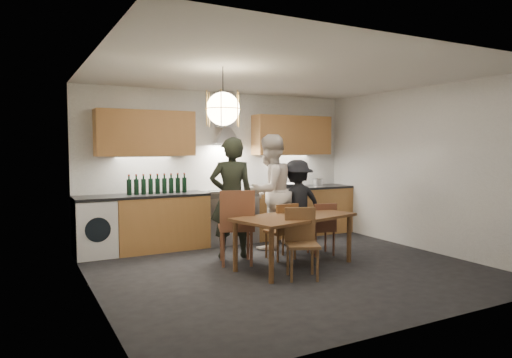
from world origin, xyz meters
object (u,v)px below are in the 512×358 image
wine_bottles (158,184)px  dining_table (295,222)px  person_mid (270,192)px  person_right (297,203)px  chair_back_left (237,222)px  chair_front (301,238)px  mixing_bowl (290,185)px  stock_pot (318,182)px  person_left (231,198)px

wine_bottles → dining_table: bearing=-54.7°
person_mid → person_right: 0.56m
dining_table → chair_back_left: 0.80m
chair_back_left → chair_front: (0.48, -0.89, -0.11)m
chair_back_left → person_right: (1.46, 0.70, 0.11)m
chair_back_left → person_mid: size_ratio=0.57×
person_mid → mixing_bowl: size_ratio=5.48×
stock_pot → person_right: bearing=-140.9°
dining_table → person_mid: (0.27, 1.16, 0.30)m
mixing_bowl → wine_bottles: size_ratio=0.35×
person_left → person_right: 1.35m
mixing_bowl → person_right: bearing=-113.8°
person_left → person_right: bearing=-152.4°
chair_front → stock_pot: (1.98, 2.41, 0.47)m
stock_pot → mixing_bowl: bearing=-169.1°
chair_front → wine_bottles: 2.69m
stock_pot → chair_front: bearing=-129.5°
dining_table → person_right: person_right is taller
chair_front → person_left: person_left is taller
person_right → mixing_bowl: size_ratio=4.25×
person_mid → stock_pot: (1.52, 0.80, 0.04)m
wine_bottles → person_left: bearing=-50.6°
person_left → wine_bottles: (-0.83, 1.01, 0.16)m
stock_pot → wine_bottles: (-3.15, -0.05, 0.09)m
stock_pot → wine_bottles: 3.15m
wine_bottles → chair_front: bearing=-63.7°
person_right → wine_bottles: person_right is taller
person_mid → stock_pot: bearing=-170.0°
person_left → person_mid: bearing=-145.1°
dining_table → chair_back_left: chair_back_left is taller
dining_table → person_mid: size_ratio=0.99×
chair_back_left → stock_pot: 2.92m
person_right → stock_pot: size_ratio=7.71×
dining_table → wine_bottles: wine_bottles is taller
person_mid → chair_back_left: bearing=19.4°
dining_table → person_left: person_left is taller
mixing_bowl → stock_pot: stock_pot is taller
person_left → wine_bottles: 1.31m
dining_table → wine_bottles: bearing=111.8°
person_right → stock_pot: 1.32m
person_right → mixing_bowl: person_right is taller
mixing_bowl → chair_front: bearing=-119.3°
person_right → mixing_bowl: bearing=-110.6°
mixing_bowl → wine_bottles: bearing=177.9°
stock_pot → wine_bottles: wine_bottles is taller
mixing_bowl → person_mid: bearing=-140.7°
person_mid → person_right: person_mid is taller
person_left → mixing_bowl: bearing=-133.0°
person_right → wine_bottles: 2.30m
dining_table → stock_pot: size_ratio=9.84×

